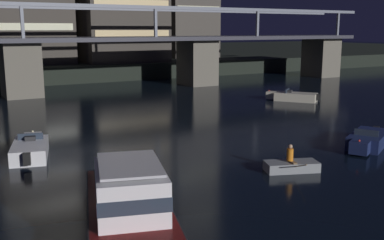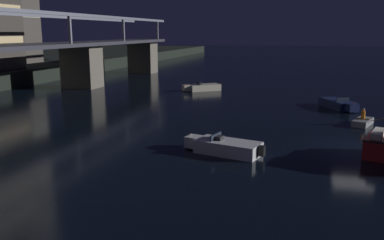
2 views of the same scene
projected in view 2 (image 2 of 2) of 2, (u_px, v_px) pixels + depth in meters
name	position (u px, v px, depth m)	size (l,w,h in m)	color
ground_plane	(355.00, 147.00, 26.48)	(400.00, 400.00, 0.00)	black
speedboat_near_center	(203.00, 87.00, 51.74)	(3.98, 4.70, 1.16)	beige
speedboat_near_right	(225.00, 147.00, 25.05)	(2.71, 5.20, 1.16)	silver
speedboat_mid_left	(339.00, 104.00, 39.79)	(4.89, 3.52, 1.16)	#19234C
dinghy_with_paddler	(363.00, 122.00, 32.71)	(2.82, 2.67, 1.36)	gray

